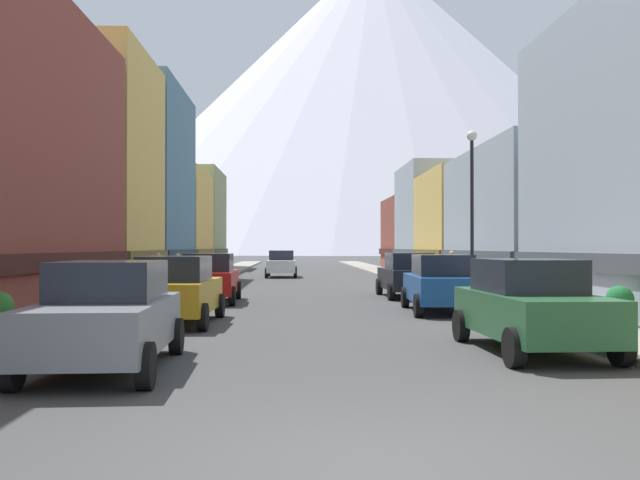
{
  "coord_description": "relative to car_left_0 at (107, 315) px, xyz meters",
  "views": [
    {
      "loc": [
        -0.72,
        -6.48,
        2.02
      ],
      "look_at": [
        0.65,
        31.4,
        2.39
      ],
      "focal_mm": 39.44,
      "sensor_mm": 36.0,
      "label": 1
    }
  ],
  "objects": [
    {
      "name": "ground_plane",
      "position": [
        3.8,
        -5.19,
        -0.9
      ],
      "size": [
        400.0,
        400.0,
        0.0
      ],
      "primitive_type": "plane",
      "color": "#404040"
    },
    {
      "name": "sidewalk_left",
      "position": [
        -2.45,
        29.81,
        -0.82
      ],
      "size": [
        2.5,
        100.0,
        0.15
      ],
      "primitive_type": "cube",
      "color": "gray",
      "rests_on": "ground"
    },
    {
      "name": "sidewalk_right",
      "position": [
        10.05,
        29.81,
        -0.82
      ],
      "size": [
        2.5,
        100.0,
        0.15
      ],
      "primitive_type": "cube",
      "color": "gray",
      "rests_on": "ground"
    },
    {
      "name": "storefront_left_2",
      "position": [
        -7.42,
        21.11,
        4.41
      ],
      "size": [
        7.74,
        8.35,
        10.98
      ],
      "color": "#D8B259",
      "rests_on": "ground"
    },
    {
      "name": "storefront_left_3",
      "position": [
        -8.08,
        31.14,
        4.74
      ],
      "size": [
        9.07,
        10.78,
        11.63
      ],
      "color": "slate",
      "rests_on": "ground"
    },
    {
      "name": "storefront_left_4",
      "position": [
        -7.08,
        42.16,
        2.85
      ],
      "size": [
        7.07,
        10.38,
        7.79
      ],
      "color": "#D8B259",
      "rests_on": "ground"
    },
    {
      "name": "storefront_left_5",
      "position": [
        -8.58,
        53.08,
        3.45
      ],
      "size": [
        10.06,
        10.59,
        9.02
      ],
      "color": "#8C9966",
      "rests_on": "ground"
    },
    {
      "name": "storefront_right_2",
      "position": [
        15.76,
        20.54,
        2.26
      ],
      "size": [
        9.21,
        12.37,
        6.57
      ],
      "color": "#99A5B2",
      "rests_on": "ground"
    },
    {
      "name": "storefront_right_3",
      "position": [
        14.44,
        31.92,
        2.34
      ],
      "size": [
        6.58,
        9.28,
        6.73
      ],
      "color": "#D8B259",
      "rests_on": "ground"
    },
    {
      "name": "storefront_right_4",
      "position": [
        14.37,
        41.23,
        3.04
      ],
      "size": [
        6.44,
        9.31,
        8.18
      ],
      "color": "#99A5B2",
      "rests_on": "ground"
    },
    {
      "name": "storefront_right_5",
      "position": [
        14.97,
        50.63,
        2.14
      ],
      "size": [
        7.63,
        9.24,
        6.33
      ],
      "color": "brown",
      "rests_on": "ground"
    },
    {
      "name": "car_left_0",
      "position": [
        0.0,
        0.0,
        0.0
      ],
      "size": [
        2.2,
        4.46,
        1.78
      ],
      "color": "slate",
      "rests_on": "ground"
    },
    {
      "name": "car_left_1",
      "position": [
        0.0,
        6.77,
        0.0
      ],
      "size": [
        2.13,
        4.43,
        1.78
      ],
      "color": "#B28419",
      "rests_on": "ground"
    },
    {
      "name": "car_left_2",
      "position": [
        0.0,
        13.9,
        0.0
      ],
      "size": [
        2.14,
        4.44,
        1.78
      ],
      "color": "#9E1111",
      "rests_on": "ground"
    },
    {
      "name": "car_right_0",
      "position": [
        7.6,
        1.64,
        0.0
      ],
      "size": [
        2.18,
        4.45,
        1.78
      ],
      "color": "#265933",
      "rests_on": "ground"
    },
    {
      "name": "car_right_1",
      "position": [
        7.6,
        9.81,
        0.0
      ],
      "size": [
        2.23,
        4.47,
        1.78
      ],
      "color": "#19478C",
      "rests_on": "ground"
    },
    {
      "name": "car_right_2",
      "position": [
        7.6,
        16.2,
        0.0
      ],
      "size": [
        2.12,
        4.43,
        1.78
      ],
      "color": "black",
      "rests_on": "ground"
    },
    {
      "name": "car_driving_0",
      "position": [
        2.2,
        35.19,
        0.0
      ],
      "size": [
        2.06,
        4.4,
        1.78
      ],
      "color": "silver",
      "rests_on": "ground"
    },
    {
      "name": "potted_plant_1",
      "position": [
        10.8,
        4.73,
        -0.22
      ],
      "size": [
        0.65,
        0.65,
        0.95
      ],
      "color": "brown",
      "rests_on": "sidewalk_right"
    },
    {
      "name": "pedestrian_0",
      "position": [
        -2.45,
        21.8,
        -0.03
      ],
      "size": [
        0.36,
        0.36,
        1.57
      ],
      "color": "maroon",
      "rests_on": "sidewalk_left"
    },
    {
      "name": "pedestrian_1",
      "position": [
        10.05,
        19.24,
        0.03
      ],
      "size": [
        0.36,
        0.36,
        1.69
      ],
      "color": "#333338",
      "rests_on": "sidewalk_right"
    },
    {
      "name": "pedestrian_2",
      "position": [
        -2.45,
        16.91,
        0.0
      ],
      "size": [
        0.36,
        0.36,
        1.63
      ],
      "color": "maroon",
      "rests_on": "sidewalk_left"
    },
    {
      "name": "streetlamp_right",
      "position": [
        9.15,
        12.13,
        3.09
      ],
      "size": [
        0.36,
        0.36,
        5.86
      ],
      "color": "black",
      "rests_on": "sidewalk_right"
    },
    {
      "name": "mountain_backdrop",
      "position": [
        33.51,
        254.81,
        57.17
      ],
      "size": [
        228.72,
        228.72,
        116.14
      ],
      "primitive_type": "cone",
      "color": "silver",
      "rests_on": "ground"
    }
  ]
}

